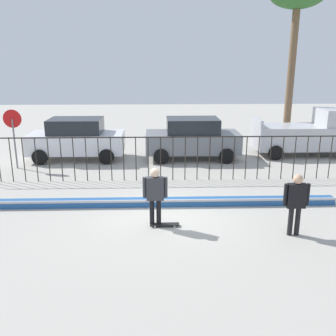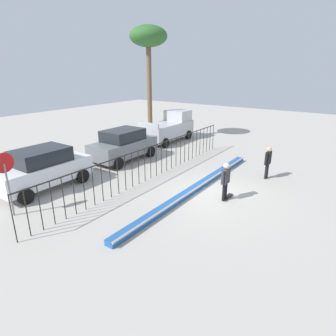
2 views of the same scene
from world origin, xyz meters
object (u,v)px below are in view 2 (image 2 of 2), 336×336
object	(u,v)px
parked_car_gray	(123,145)
stop_sign	(6,176)
palm_tree_tall	(148,41)
skateboard	(228,197)
skateboarder	(226,178)
camera_operator	(268,160)
parked_car_white	(42,168)
pickup_truck	(169,128)

from	to	relation	value
parked_car_gray	stop_sign	world-z (taller)	stop_sign
parked_car_gray	palm_tree_tall	bearing A→B (deg)	18.76
skateboard	palm_tree_tall	distance (m)	13.54
parked_car_gray	skateboarder	bearing A→B (deg)	-105.08
skateboarder	skateboard	bearing A→B (deg)	-22.23
camera_operator	parked_car_white	distance (m)	10.97
skateboarder	camera_operator	world-z (taller)	skateboarder
parked_car_white	palm_tree_tall	world-z (taller)	palm_tree_tall
camera_operator	stop_sign	distance (m)	11.69
skateboard	camera_operator	xyz separation A→B (m)	(3.36, -0.63, 0.94)
parked_car_gray	pickup_truck	distance (m)	5.69
pickup_truck	stop_sign	world-z (taller)	stop_sign
skateboard	pickup_truck	distance (m)	10.83
skateboarder	parked_car_gray	distance (m)	7.69
stop_sign	camera_operator	bearing A→B (deg)	-35.31
pickup_truck	parked_car_gray	bearing A→B (deg)	-174.28
skateboard	pickup_truck	xyz separation A→B (m)	(7.13, 8.09, 0.98)
skateboarder	pickup_truck	size ratio (longest dim) A/B	0.36
parked_car_gray	skateboard	bearing A→B (deg)	-103.13
camera_operator	parked_car_gray	distance (m)	8.38
skateboarder	parked_car_white	size ratio (longest dim) A/B	0.39
skateboard	camera_operator	size ratio (longest dim) A/B	0.48
skateboarder	parked_car_gray	bearing A→B (deg)	63.94
skateboarder	camera_operator	size ratio (longest dim) A/B	1.00
skateboarder	palm_tree_tall	world-z (taller)	palm_tree_tall
parked_car_gray	parked_car_white	bearing A→B (deg)	177.21
pickup_truck	skateboarder	bearing A→B (deg)	-132.46
skateboarder	camera_operator	bearing A→B (deg)	-23.67
skateboard	parked_car_gray	size ratio (longest dim) A/B	0.19
pickup_truck	stop_sign	distance (m)	13.46
skateboarder	skateboard	world-z (taller)	skateboarder
skateboard	stop_sign	bearing A→B (deg)	140.49
skateboarder	parked_car_gray	world-z (taller)	parked_car_gray
parked_car_gray	pickup_truck	bearing A→B (deg)	3.50
parked_car_white	stop_sign	distance (m)	2.80
palm_tree_tall	stop_sign	bearing A→B (deg)	-165.23
palm_tree_tall	parked_car_white	bearing A→B (deg)	-169.85
camera_operator	palm_tree_tall	bearing A→B (deg)	-97.10
parked_car_white	pickup_truck	distance (m)	11.03
parked_car_white	pickup_truck	xyz separation A→B (m)	(11.02, 0.49, 0.06)
skateboarder	skateboard	distance (m)	0.98
skateboarder	stop_sign	world-z (taller)	stop_sign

